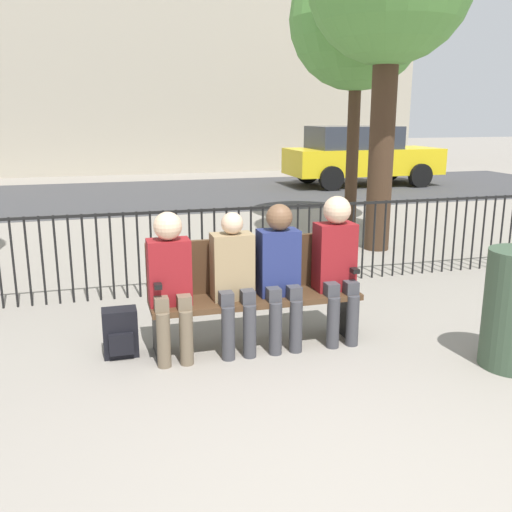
% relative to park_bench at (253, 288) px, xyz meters
% --- Properties ---
extents(park_bench, '(1.80, 0.45, 0.92)m').
position_rel_park_bench_xyz_m(park_bench, '(0.00, 0.00, 0.00)').
color(park_bench, '#4C331E').
rests_on(park_bench, ground).
extents(seated_person_0, '(0.34, 0.39, 1.21)m').
position_rel_park_bench_xyz_m(seated_person_0, '(-0.73, -0.13, 0.19)').
color(seated_person_0, brown).
rests_on(seated_person_0, ground).
extents(seated_person_1, '(0.34, 0.39, 1.18)m').
position_rel_park_bench_xyz_m(seated_person_1, '(-0.21, -0.13, 0.16)').
color(seated_person_1, '#3D3D42').
rests_on(seated_person_1, ground).
extents(seated_person_2, '(0.34, 0.39, 1.23)m').
position_rel_park_bench_xyz_m(seated_person_2, '(0.20, -0.13, 0.20)').
color(seated_person_2, '#3D3D42').
rests_on(seated_person_2, ground).
extents(seated_person_3, '(0.34, 0.39, 1.28)m').
position_rel_park_bench_xyz_m(seated_person_3, '(0.71, -0.13, 0.23)').
color(seated_person_3, '#3D3D42').
rests_on(seated_person_3, ground).
extents(backpack, '(0.28, 0.23, 0.40)m').
position_rel_park_bench_xyz_m(backpack, '(-1.14, 0.01, -0.30)').
color(backpack, black).
rests_on(backpack, ground).
extents(fence_railing, '(9.01, 0.03, 0.95)m').
position_rel_park_bench_xyz_m(fence_railing, '(-0.02, 1.56, 0.06)').
color(fence_railing, black).
rests_on(fence_railing, ground).
extents(tree_2, '(2.27, 2.27, 4.59)m').
position_rel_park_bench_xyz_m(tree_2, '(3.07, 4.67, 2.94)').
color(tree_2, '#422D1E').
rests_on(tree_2, ground).
extents(street_surface, '(24.00, 6.00, 0.01)m').
position_rel_park_bench_xyz_m(street_surface, '(0.00, 9.65, -0.49)').
color(street_surface, '#3D3D3F').
rests_on(street_surface, ground).
extents(parked_car_0, '(4.20, 1.94, 1.62)m').
position_rel_park_bench_xyz_m(parked_car_0, '(5.84, 10.05, 0.35)').
color(parked_car_0, yellow).
rests_on(parked_car_0, ground).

